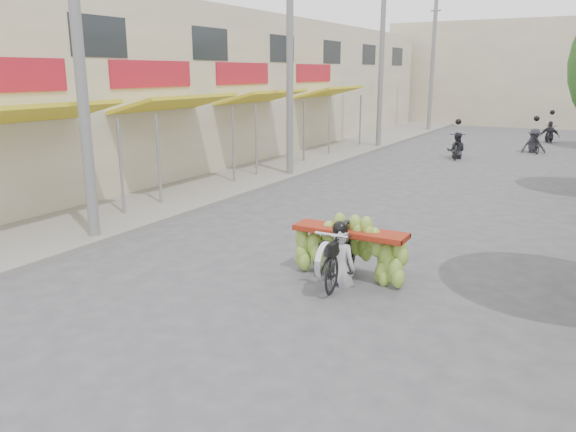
% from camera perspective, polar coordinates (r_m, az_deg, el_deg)
% --- Properties ---
extents(ground, '(120.00, 120.00, 0.00)m').
position_cam_1_polar(ground, '(7.83, -8.28, -13.74)').
color(ground, '#4F4F54').
rests_on(ground, ground).
extents(sidewalk_left, '(4.00, 60.00, 0.12)m').
position_cam_1_polar(sidewalk_left, '(23.61, 0.33, 5.67)').
color(sidewalk_left, gray).
rests_on(sidewalk_left, ground).
extents(shophouse_row_left, '(9.77, 40.00, 6.00)m').
position_cam_1_polar(shophouse_row_left, '(25.33, -10.99, 12.69)').
color(shophouse_row_left, beige).
rests_on(shophouse_row_left, ground).
extents(far_building, '(20.00, 6.00, 7.00)m').
position_cam_1_polar(far_building, '(43.63, 24.30, 13.02)').
color(far_building, beige).
rests_on(far_building, ground).
extents(utility_pole_near, '(0.60, 0.24, 8.00)m').
position_cam_1_polar(utility_pole_near, '(12.84, -20.49, 15.15)').
color(utility_pole_near, slate).
rests_on(utility_pole_near, ground).
extents(utility_pole_mid, '(0.60, 0.24, 8.00)m').
position_cam_1_polar(utility_pole_mid, '(19.93, 0.19, 15.48)').
color(utility_pole_mid, slate).
rests_on(utility_pole_mid, ground).
extents(utility_pole_far, '(0.60, 0.24, 8.00)m').
position_cam_1_polar(utility_pole_far, '(28.14, 9.46, 15.01)').
color(utility_pole_far, slate).
rests_on(utility_pole_far, ground).
extents(utility_pole_back, '(0.60, 0.24, 8.00)m').
position_cam_1_polar(utility_pole_back, '(36.72, 14.45, 14.60)').
color(utility_pole_back, slate).
rests_on(utility_pole_back, ground).
extents(banana_motorbike, '(2.20, 1.93, 1.95)m').
position_cam_1_polar(banana_motorbike, '(10.05, 5.77, -3.04)').
color(banana_motorbike, black).
rests_on(banana_motorbike, ground).
extents(bg_motorbike_a, '(0.98, 1.89, 1.95)m').
position_cam_1_polar(bg_motorbike_a, '(25.56, 16.78, 7.24)').
color(bg_motorbike_a, black).
rests_on(bg_motorbike_a, ground).
extents(bg_motorbike_b, '(1.18, 1.83, 1.95)m').
position_cam_1_polar(bg_motorbike_b, '(28.56, 23.79, 7.56)').
color(bg_motorbike_b, black).
rests_on(bg_motorbike_b, ground).
extents(bg_motorbike_c, '(0.98, 1.56, 1.95)m').
position_cam_1_polar(bg_motorbike_c, '(33.20, 25.12, 8.18)').
color(bg_motorbike_c, black).
rests_on(bg_motorbike_c, ground).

